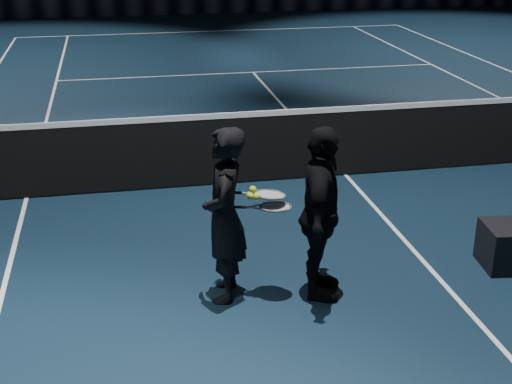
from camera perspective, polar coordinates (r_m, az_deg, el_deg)
floor at (r=9.61m, az=7.17°, el=1.35°), size 36.00×36.00×0.00m
court_lines at (r=9.60m, az=7.17°, el=1.37°), size 10.98×23.78×0.01m
net_mesh at (r=9.46m, az=7.30°, el=3.90°), size 12.80×0.02×0.86m
net_tape at (r=9.32m, az=7.43°, el=6.62°), size 12.80×0.03×0.07m
sponsor_backdrop at (r=24.36m, az=-4.55°, el=15.09°), size 22.00×0.15×0.90m
player_a at (r=6.31m, az=-2.53°, el=-1.88°), size 0.51×0.66×1.62m
player_b at (r=6.35m, az=5.17°, el=-1.81°), size 0.67×1.02×1.62m
racket_lower at (r=6.28m, az=1.57°, el=-1.19°), size 0.71×0.34×0.03m
racket_upper at (r=6.28m, az=1.10°, el=-0.22°), size 0.70×0.29×0.10m
tennis_balls at (r=6.24m, az=-0.21°, el=-0.18°), size 0.12×0.10×0.12m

